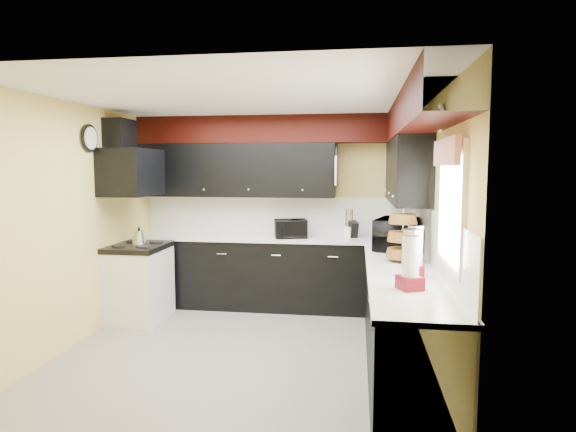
% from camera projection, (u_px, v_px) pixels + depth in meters
% --- Properties ---
extents(ground, '(3.60, 3.60, 0.00)m').
position_uv_depth(ground, '(247.00, 349.00, 4.88)').
color(ground, gray).
rests_on(ground, ground).
extents(wall_back, '(3.60, 0.06, 2.50)m').
position_uv_depth(wall_back, '(276.00, 211.00, 6.52)').
color(wall_back, '#E0C666').
rests_on(wall_back, ground).
extents(wall_right, '(0.06, 3.60, 2.50)m').
position_uv_depth(wall_right, '(434.00, 230.00, 4.49)').
color(wall_right, '#E0C666').
rests_on(wall_right, ground).
extents(wall_left, '(0.06, 3.60, 2.50)m').
position_uv_depth(wall_left, '(77.00, 224.00, 5.01)').
color(wall_left, '#E0C666').
rests_on(wall_left, ground).
extents(ceiling, '(3.60, 3.60, 0.06)m').
position_uv_depth(ceiling, '(245.00, 98.00, 4.62)').
color(ceiling, white).
rests_on(ceiling, wall_back).
extents(cab_back, '(3.60, 0.60, 0.90)m').
position_uv_depth(cab_back, '(273.00, 274.00, 6.31)').
color(cab_back, black).
rests_on(cab_back, ground).
extents(cab_right, '(0.60, 3.00, 0.90)m').
position_uv_depth(cab_right, '(402.00, 322.00, 4.32)').
color(cab_right, black).
rests_on(cab_right, ground).
extents(counter_back, '(3.62, 0.64, 0.04)m').
position_uv_depth(counter_back, '(273.00, 238.00, 6.26)').
color(counter_back, white).
rests_on(counter_back, cab_back).
extents(counter_right, '(0.64, 3.02, 0.04)m').
position_uv_depth(counter_right, '(403.00, 271.00, 4.27)').
color(counter_right, white).
rests_on(counter_right, cab_right).
extents(splash_back, '(3.60, 0.02, 0.50)m').
position_uv_depth(splash_back, '(276.00, 215.00, 6.52)').
color(splash_back, white).
rests_on(splash_back, counter_back).
extents(splash_right, '(0.02, 3.60, 0.50)m').
position_uv_depth(splash_right, '(432.00, 237.00, 4.50)').
color(splash_right, white).
rests_on(splash_right, counter_right).
extents(upper_back, '(2.60, 0.35, 0.70)m').
position_uv_depth(upper_back, '(237.00, 170.00, 6.37)').
color(upper_back, black).
rests_on(upper_back, wall_back).
extents(upper_right, '(0.35, 1.80, 0.70)m').
position_uv_depth(upper_right, '(406.00, 171.00, 5.35)').
color(upper_right, black).
rests_on(upper_right, wall_right).
extents(soffit_back, '(3.60, 0.36, 0.35)m').
position_uv_depth(soffit_back, '(274.00, 130.00, 6.24)').
color(soffit_back, black).
rests_on(soffit_back, wall_back).
extents(soffit_right, '(0.36, 3.24, 0.35)m').
position_uv_depth(soffit_right, '(420.00, 112.00, 4.23)').
color(soffit_right, black).
rests_on(soffit_right, wall_right).
extents(stove, '(0.60, 0.75, 0.86)m').
position_uv_depth(stove, '(139.00, 285.00, 5.79)').
color(stove, white).
rests_on(stove, ground).
extents(cooktop, '(0.62, 0.77, 0.06)m').
position_uv_depth(cooktop, '(138.00, 247.00, 5.74)').
color(cooktop, black).
rests_on(cooktop, stove).
extents(hood, '(0.50, 0.78, 0.55)m').
position_uv_depth(hood, '(132.00, 172.00, 5.66)').
color(hood, black).
rests_on(hood, wall_left).
extents(hood_duct, '(0.24, 0.40, 0.40)m').
position_uv_depth(hood_duct, '(120.00, 136.00, 5.63)').
color(hood_duct, black).
rests_on(hood_duct, wall_left).
extents(window, '(0.03, 0.86, 0.96)m').
position_uv_depth(window, '(452.00, 206.00, 3.58)').
color(window, white).
rests_on(window, wall_right).
extents(valance, '(0.04, 0.88, 0.20)m').
position_uv_depth(valance, '(446.00, 152.00, 3.55)').
color(valance, red).
rests_on(valance, wall_right).
extents(pan_top, '(0.03, 0.22, 0.40)m').
position_uv_depth(pan_top, '(337.00, 155.00, 6.08)').
color(pan_top, black).
rests_on(pan_top, upper_back).
extents(pan_mid, '(0.03, 0.28, 0.46)m').
position_uv_depth(pan_mid, '(336.00, 174.00, 5.98)').
color(pan_mid, black).
rests_on(pan_mid, upper_back).
extents(pan_low, '(0.03, 0.24, 0.42)m').
position_uv_depth(pan_low, '(337.00, 176.00, 6.24)').
color(pan_low, black).
rests_on(pan_low, upper_back).
extents(cut_board, '(0.03, 0.26, 0.35)m').
position_uv_depth(cut_board, '(336.00, 170.00, 5.86)').
color(cut_board, white).
rests_on(cut_board, upper_back).
extents(baskets, '(0.27, 0.27, 0.50)m').
position_uv_depth(baskets, '(403.00, 237.00, 4.59)').
color(baskets, brown).
rests_on(baskets, upper_right).
extents(clock, '(0.03, 0.30, 0.30)m').
position_uv_depth(clock, '(90.00, 138.00, 5.16)').
color(clock, black).
rests_on(clock, wall_left).
extents(deco_plate, '(0.03, 0.24, 0.24)m').
position_uv_depth(deco_plate, '(440.00, 118.00, 4.05)').
color(deco_plate, white).
rests_on(deco_plate, wall_right).
extents(toaster_oven, '(0.47, 0.42, 0.23)m').
position_uv_depth(toaster_oven, '(291.00, 229.00, 6.15)').
color(toaster_oven, black).
rests_on(toaster_oven, counter_back).
extents(microwave, '(0.58, 0.71, 0.34)m').
position_uv_depth(microwave, '(398.00, 234.00, 5.26)').
color(microwave, black).
rests_on(microwave, counter_right).
extents(utensil_crock, '(0.14, 0.14, 0.14)m').
position_uv_depth(utensil_crock, '(349.00, 232.00, 6.17)').
color(utensil_crock, white).
rests_on(utensil_crock, counter_back).
extents(knife_block, '(0.14, 0.16, 0.21)m').
position_uv_depth(knife_block, '(353.00, 230.00, 6.14)').
color(knife_block, black).
rests_on(knife_block, counter_back).
extents(kettle, '(0.23, 0.23, 0.16)m').
position_uv_depth(kettle, '(139.00, 237.00, 5.81)').
color(kettle, '#A5A5AA').
rests_on(kettle, cooktop).
extents(dispenser_a, '(0.16, 0.16, 0.40)m').
position_uv_depth(dispenser_a, '(415.00, 253.00, 3.94)').
color(dispenser_a, maroon).
rests_on(dispenser_a, counter_right).
extents(dispenser_b, '(0.21, 0.21, 0.44)m').
position_uv_depth(dispenser_b, '(410.00, 260.00, 3.52)').
color(dispenser_b, '#600300').
rests_on(dispenser_b, counter_right).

